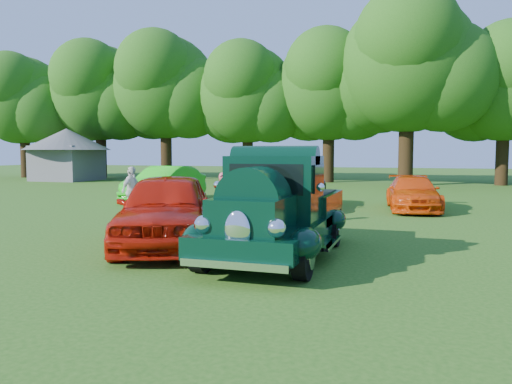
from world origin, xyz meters
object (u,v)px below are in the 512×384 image
(spectator_white, at_px, (131,191))
(spectator_grey, at_px, (274,195))
(gazebo, at_px, (67,149))
(back_car_lime, at_px, (165,184))
(back_car_black, at_px, (285,189))
(hero_pickup, at_px, (278,213))
(red_convertible, at_px, (167,210))
(spectator_pink, at_px, (224,199))
(back_car_orange, at_px, (413,193))

(spectator_white, bearing_deg, spectator_grey, -92.70)
(gazebo, bearing_deg, spectator_white, -46.40)
(back_car_lime, height_order, back_car_black, back_car_lime)
(hero_pickup, distance_m, red_convertible, 2.70)
(spectator_pink, bearing_deg, back_car_lime, 107.95)
(spectator_white, xyz_separation_m, gazebo, (-15.91, 16.70, 1.57))
(hero_pickup, bearing_deg, spectator_white, 143.22)
(hero_pickup, relative_size, spectator_pink, 3.40)
(spectator_grey, distance_m, spectator_white, 5.19)
(spectator_pink, height_order, spectator_grey, spectator_grey)
(back_car_orange, distance_m, gazebo, 27.82)
(red_convertible, relative_size, spectator_white, 2.98)
(spectator_pink, bearing_deg, back_car_black, 59.70)
(hero_pickup, bearing_deg, back_car_orange, 74.62)
(back_car_black, distance_m, spectator_pink, 4.77)
(spectator_pink, xyz_separation_m, spectator_white, (-3.83, 1.19, 0.05))
(back_car_lime, relative_size, gazebo, 0.73)
(red_convertible, xyz_separation_m, gazebo, (-19.70, 21.30, 1.55))
(hero_pickup, relative_size, back_car_black, 0.98)
(back_car_black, height_order, spectator_white, spectator_white)
(red_convertible, relative_size, back_car_black, 0.92)
(spectator_white, bearing_deg, red_convertible, -137.62)
(back_car_lime, xyz_separation_m, spectator_white, (1.29, -4.78, 0.07))
(red_convertible, xyz_separation_m, back_car_lime, (-5.08, 9.38, -0.08))
(spectator_grey, bearing_deg, back_car_lime, 179.93)
(red_convertible, distance_m, spectator_white, 5.96)
(gazebo, bearing_deg, back_car_orange, -25.92)
(back_car_black, bearing_deg, red_convertible, -97.52)
(back_car_lime, xyz_separation_m, spectator_grey, (6.45, -5.28, 0.10))
(back_car_black, xyz_separation_m, back_car_orange, (4.60, 1.03, -0.13))
(spectator_pink, bearing_deg, gazebo, 115.16)
(hero_pickup, height_order, spectator_white, hero_pickup)
(back_car_orange, height_order, spectator_white, spectator_white)
(spectator_grey, height_order, gazebo, gazebo)
(hero_pickup, height_order, gazebo, gazebo)
(red_convertible, relative_size, spectator_pink, 3.18)
(hero_pickup, relative_size, gazebo, 0.83)
(spectator_white, distance_m, gazebo, 23.12)
(spectator_white, height_order, gazebo, gazebo)
(back_car_black, bearing_deg, back_car_orange, 9.88)
(hero_pickup, bearing_deg, red_convertible, 174.86)
(back_car_orange, bearing_deg, spectator_pink, -138.73)
(red_convertible, bearing_deg, gazebo, 111.16)
(back_car_orange, bearing_deg, back_car_black, -173.82)
(back_car_lime, distance_m, spectator_pink, 7.86)
(back_car_black, height_order, spectator_grey, spectator_grey)
(back_car_lime, bearing_deg, spectator_pink, -45.64)
(red_convertible, xyz_separation_m, spectator_pink, (0.04, 3.41, -0.07))
(back_car_lime, height_order, spectator_pink, spectator_pink)
(back_car_orange, height_order, spectator_grey, spectator_grey)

